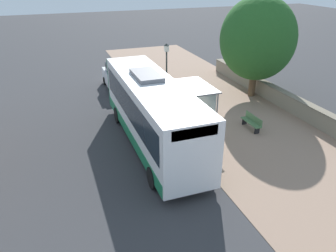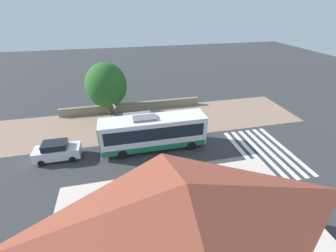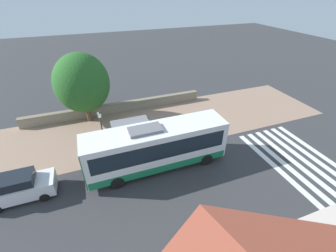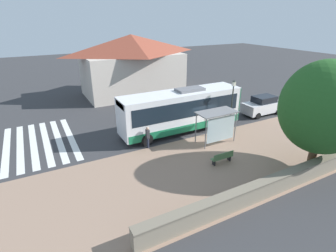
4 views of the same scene
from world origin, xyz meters
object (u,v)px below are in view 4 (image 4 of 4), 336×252
(shade_tree, at_px, (324,108))
(parked_car_behind_bus, at_px, (263,105))
(bus, at_px, (181,110))
(pedestrian, at_px, (148,136))
(bus_shelter, at_px, (218,118))
(street_lamp_near, at_px, (232,102))
(bench, at_px, (222,157))

(shade_tree, xyz_separation_m, parked_car_behind_bus, (9.16, -5.06, -3.34))
(bus, distance_m, shade_tree, 10.72)
(pedestrian, distance_m, shade_tree, 12.02)
(bus_shelter, distance_m, street_lamp_near, 2.71)
(street_lamp_near, relative_size, parked_car_behind_bus, 1.06)
(street_lamp_near, height_order, parked_car_behind_bus, street_lamp_near)
(bus, distance_m, pedestrian, 4.35)
(bus_shelter, bearing_deg, bus, 21.43)
(pedestrian, bearing_deg, bus, -68.00)
(bench, bearing_deg, parked_car_behind_bus, -59.34)
(street_lamp_near, bearing_deg, bus, 59.48)
(shade_tree, relative_size, parked_car_behind_bus, 1.66)
(shade_tree, distance_m, parked_car_behind_bus, 10.99)
(bus, relative_size, pedestrian, 6.19)
(bus, bearing_deg, street_lamp_near, -120.52)
(bus, bearing_deg, pedestrian, 112.00)
(bus, bearing_deg, shade_tree, -153.79)
(shade_tree, height_order, parked_car_behind_bus, shade_tree)
(street_lamp_near, height_order, shade_tree, shade_tree)
(bench, height_order, parked_car_behind_bus, parked_car_behind_bus)
(street_lamp_near, xyz_separation_m, shade_tree, (-7.22, -0.94, 1.54))
(bus_shelter, xyz_separation_m, parked_car_behind_bus, (3.12, -8.37, -1.21))
(bus, xyz_separation_m, street_lamp_near, (-2.17, -3.69, 0.78))
(bus, distance_m, bench, 6.35)
(bus, distance_m, bus_shelter, 3.60)
(pedestrian, distance_m, bench, 5.85)
(bus_shelter, distance_m, parked_car_behind_bus, 9.02)
(bus_shelter, distance_m, pedestrian, 5.65)
(parked_car_behind_bus, bearing_deg, bus_shelter, 110.42)
(pedestrian, relative_size, parked_car_behind_bus, 0.40)
(bus_shelter, distance_m, bench, 3.67)
(bench, relative_size, shade_tree, 0.23)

